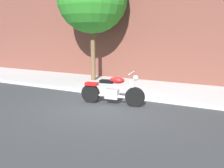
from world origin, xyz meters
TOP-DOWN VIEW (x-y plane):
  - ground_plane at (0.00, 0.00)m, footprint 60.00×60.00m
  - sidewalk at (0.00, 3.14)m, footprint 23.66×3.30m
  - motorcycle at (0.14, 0.53)m, footprint 2.25×0.72m

SIDE VIEW (x-z plane):
  - ground_plane at x=0.00m, z-range 0.00..0.00m
  - sidewalk at x=0.00m, z-range 0.00..0.14m
  - motorcycle at x=0.14m, z-range -0.11..1.05m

